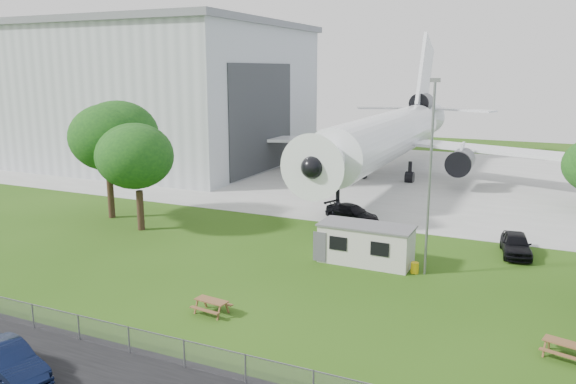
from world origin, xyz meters
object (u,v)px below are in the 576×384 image
at_px(airliner, 389,134).
at_px(site_cabin, 366,244).
at_px(picnic_east, 563,358).
at_px(hangar, 138,92).
at_px(car_centre_sedan, 6,362).
at_px(picnic_west, 212,313).

xyz_separation_m(airliner, site_cabin, (6.20, -29.13, -3.96)).
xyz_separation_m(site_cabin, picnic_east, (11.75, -8.51, -1.31)).
distance_m(hangar, car_centre_sedan, 59.85).
relative_size(airliner, picnic_east, 26.52).
height_order(airliner, picnic_east, airliner).
distance_m(airliner, picnic_east, 42.03).
bearing_deg(airliner, car_centre_sedan, -93.70).
distance_m(airliner, site_cabin, 30.05).
relative_size(airliner, picnic_west, 26.52).
relative_size(hangar, picnic_west, 23.89).
distance_m(hangar, picnic_east, 66.51).
bearing_deg(picnic_east, hangar, 159.65).
height_order(site_cabin, picnic_west, site_cabin).
bearing_deg(site_cabin, airliner, 102.01).
distance_m(airliner, picnic_west, 40.55).
xyz_separation_m(airliner, car_centre_sedan, (-3.18, -49.18, -4.51)).
relative_size(airliner, car_centre_sedan, 10.40).
bearing_deg(car_centre_sedan, hangar, 47.09).
bearing_deg(site_cabin, hangar, 145.23).
bearing_deg(site_cabin, car_centre_sedan, -115.07).
relative_size(site_cabin, picnic_west, 3.76).
xyz_separation_m(site_cabin, picnic_west, (-5.08, -11.05, -1.31)).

